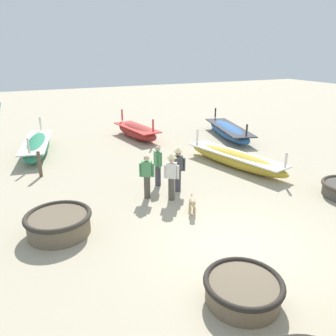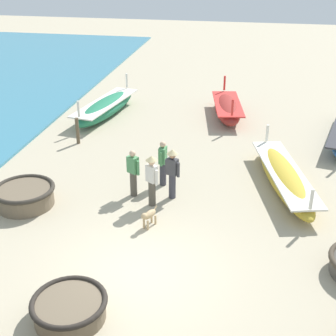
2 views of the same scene
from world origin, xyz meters
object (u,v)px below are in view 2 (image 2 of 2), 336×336
(long_boat_white_hull, at_px, (227,108))
(mooring_post_inland, at_px, (77,131))
(fisherman_crouching, at_px, (152,177))
(long_boat_blue_hull, at_px, (284,177))
(coracle_center, at_px, (69,308))
(long_boat_red_hull, at_px, (106,107))
(dog, at_px, (149,215))
(fisherman_standing_right, at_px, (172,171))
(coracle_far_left, at_px, (25,195))
(fisherman_with_hat, at_px, (163,162))
(fisherman_standing_left, at_px, (133,172))

(long_boat_white_hull, bearing_deg, mooring_post_inland, -143.14)
(fisherman_crouching, distance_m, mooring_post_inland, 5.82)
(long_boat_blue_hull, bearing_deg, coracle_center, -124.24)
(long_boat_red_hull, height_order, dog, long_boat_red_hull)
(long_boat_red_hull, distance_m, fisherman_standing_right, 8.32)
(fisherman_standing_right, bearing_deg, coracle_center, -102.53)
(coracle_far_left, distance_m, coracle_center, 5.34)
(coracle_far_left, height_order, coracle_center, coracle_far_left)
(fisherman_crouching, relative_size, fisherman_with_hat, 1.06)
(fisherman_standing_right, xyz_separation_m, mooring_post_inland, (-4.50, 3.66, -0.42))
(coracle_center, xyz_separation_m, fisherman_standing_left, (0.01, 5.54, 0.55))
(coracle_far_left, height_order, dog, coracle_far_left)
(long_boat_white_hull, relative_size, fisherman_standing_right, 2.50)
(coracle_center, bearing_deg, dog, 76.94)
(fisherman_with_hat, bearing_deg, fisherman_crouching, -92.96)
(fisherman_standing_right, relative_size, dog, 2.61)
(long_boat_white_hull, xyz_separation_m, dog, (-1.54, -9.70, -0.04))
(coracle_center, relative_size, fisherman_standing_right, 1.00)
(coracle_far_left, xyz_separation_m, fisherman_standing_left, (3.14, 1.21, 0.49))
(coracle_far_left, xyz_separation_m, fisherman_with_hat, (3.92, 2.09, 0.49))
(long_boat_red_hull, relative_size, fisherman_standing_left, 3.34)
(fisherman_with_hat, xyz_separation_m, mooring_post_inland, (-4.04, 2.86, -0.29))
(coracle_far_left, distance_m, fisherman_standing_left, 3.40)
(coracle_center, bearing_deg, coracle_far_left, 125.87)
(coracle_center, relative_size, dog, 2.61)
(fisherman_with_hat, distance_m, dog, 2.63)
(coracle_center, relative_size, long_boat_blue_hull, 0.31)
(long_boat_white_hull, distance_m, dog, 9.82)
(long_boat_blue_hull, distance_m, dog, 5.00)
(fisherman_standing_left, xyz_separation_m, mooring_post_inland, (-3.26, 3.74, -0.29))
(long_boat_red_hull, xyz_separation_m, dog, (4.04, -8.83, -0.04))
(long_boat_white_hull, relative_size, dog, 6.52)
(long_boat_blue_hull, relative_size, fisherman_standing_right, 3.28)
(fisherman_crouching, xyz_separation_m, dog, (0.17, -1.22, -0.59))
(coracle_far_left, relative_size, long_boat_red_hull, 0.36)
(dog, distance_m, mooring_post_inland, 6.84)
(long_boat_red_hull, bearing_deg, fisherman_standing_right, -58.04)
(long_boat_red_hull, height_order, mooring_post_inland, long_boat_red_hull)
(long_boat_blue_hull, bearing_deg, coracle_far_left, -161.35)
(coracle_center, distance_m, long_boat_blue_hull, 8.46)
(long_boat_white_hull, relative_size, fisherman_standing_left, 2.66)
(coracle_center, distance_m, long_boat_white_hull, 13.75)
(long_boat_white_hull, relative_size, mooring_post_inland, 3.86)
(fisherman_standing_right, distance_m, dog, 1.92)
(long_boat_white_hull, height_order, mooring_post_inland, long_boat_white_hull)
(coracle_far_left, height_order, fisherman_crouching, fisherman_crouching)
(coracle_far_left, xyz_separation_m, mooring_post_inland, (-0.12, 4.95, 0.20))
(coracle_center, bearing_deg, mooring_post_inland, 109.32)
(mooring_post_inland, bearing_deg, long_boat_white_hull, 36.86)
(fisherman_with_hat, bearing_deg, fisherman_standing_right, -60.22)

